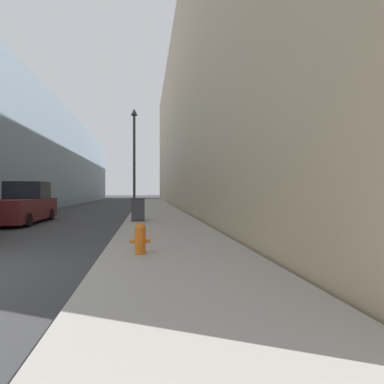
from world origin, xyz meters
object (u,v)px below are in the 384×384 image
at_px(trash_bin, 138,209).
at_px(lamppost, 134,154).
at_px(fire_hydrant, 140,238).
at_px(pickup_truck, 22,206).

height_order(trash_bin, lamppost, lamppost).
xyz_separation_m(fire_hydrant, trash_bin, (-0.26, 7.91, 0.20)).
height_order(fire_hydrant, pickup_truck, pickup_truck).
relative_size(lamppost, pickup_truck, 1.26).
bearing_deg(trash_bin, pickup_truck, 170.62).
relative_size(trash_bin, lamppost, 0.17).
distance_m(lamppost, pickup_truck, 6.82).
bearing_deg(fire_hydrant, trash_bin, 91.87).
bearing_deg(lamppost, trash_bin, -84.89).
distance_m(fire_hydrant, lamppost, 12.13).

